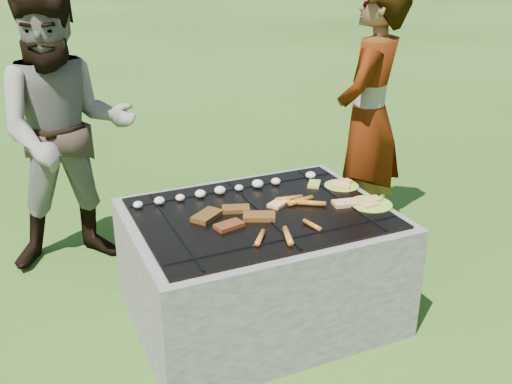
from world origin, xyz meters
TOP-DOWN VIEW (x-y plane):
  - lawn at (0.00, 0.00)m, footprint 60.00×60.00m
  - fire_pit at (0.00, 0.00)m, footprint 1.30×1.00m
  - mushrooms at (-0.06, 0.30)m, footprint 1.05×0.06m
  - pork_slabs at (-0.16, -0.01)m, footprint 0.41×0.28m
  - sausages at (0.12, -0.13)m, footprint 0.52×0.48m
  - bread_on_grate at (0.34, 0.01)m, footprint 0.46×0.41m
  - plate_far at (0.56, 0.13)m, footprint 0.23×0.23m
  - plate_near at (0.56, -0.15)m, footprint 0.25×0.25m
  - cook at (1.00, 0.54)m, footprint 0.73×0.70m
  - bystander at (-0.78, 1.02)m, footprint 0.85×0.69m

SIDE VIEW (x-z plane):
  - lawn at x=0.00m, z-range 0.00..0.00m
  - fire_pit at x=0.00m, z-range -0.03..0.59m
  - plate_near at x=0.56m, z-range 0.59..0.63m
  - plate_far at x=0.56m, z-range 0.59..0.63m
  - bread_on_grate at x=0.34m, z-range 0.61..0.63m
  - pork_slabs at x=-0.16m, z-range 0.61..0.63m
  - sausages at x=0.12m, z-range 0.61..0.64m
  - mushrooms at x=-0.06m, z-range 0.61..0.65m
  - bystander at x=-0.78m, z-range 0.00..1.67m
  - cook at x=1.00m, z-range 0.00..1.69m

